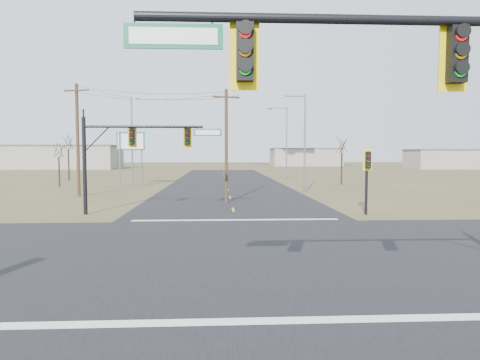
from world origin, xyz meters
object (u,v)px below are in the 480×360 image
object	(u,v)px
bare_tree_a	(59,149)
bare_tree_c	(342,144)
streetlight_c	(134,134)
mast_arm_far	(136,144)
pedestal_signal_ne	(368,166)
mast_arm_near	(469,91)
streetlight_b	(285,138)
streetlight_a	(303,138)
utility_pole_far	(78,138)
highway_sign	(131,148)
bare_tree_b	(68,141)
utility_pole_near	(226,144)

from	to	relation	value
bare_tree_a	bare_tree_c	size ratio (longest dim) A/B	0.86
streetlight_c	bare_tree_c	xyz separation A→B (m)	(26.46, -6.72, -1.46)
mast_arm_far	pedestal_signal_ne	size ratio (longest dim) A/B	2.11
mast_arm_near	streetlight_b	bearing A→B (deg)	86.97
streetlight_a	streetlight_c	distance (m)	25.79
bare_tree_c	mast_arm_near	bearing A→B (deg)	-103.29
mast_arm_far	pedestal_signal_ne	distance (m)	14.73
bare_tree_a	bare_tree_c	distance (m)	33.36
utility_pole_far	streetlight_b	size ratio (longest dim) A/B	0.92
highway_sign	mast_arm_far	bearing A→B (deg)	-69.25
streetlight_c	bare_tree_a	distance (m)	11.16
bare_tree_b	bare_tree_a	bearing A→B (deg)	-76.10
streetlight_b	streetlight_a	bearing A→B (deg)	-119.16
streetlight_c	bare_tree_c	size ratio (longest dim) A/B	1.81
mast_arm_far	bare_tree_b	distance (m)	37.01
bare_tree_b	streetlight_c	bearing A→B (deg)	-15.58
mast_arm_near	highway_sign	size ratio (longest dim) A/B	1.63
mast_arm_near	utility_pole_far	world-z (taller)	utility_pole_far
mast_arm_far	streetlight_a	world-z (taller)	streetlight_a
pedestal_signal_ne	streetlight_c	size ratio (longest dim) A/B	0.37
utility_pole_near	mast_arm_far	bearing A→B (deg)	-136.36
utility_pole_far	streetlight_c	distance (m)	19.36
streetlight_c	utility_pole_far	bearing A→B (deg)	-94.83
pedestal_signal_ne	bare_tree_b	distance (m)	46.14
utility_pole_far	streetlight_c	world-z (taller)	streetlight_c
utility_pole_far	streetlight_b	bearing A→B (deg)	49.60
utility_pole_far	bare_tree_b	world-z (taller)	utility_pole_far
mast_arm_near	highway_sign	bearing A→B (deg)	111.82
utility_pole_far	bare_tree_a	bearing A→B (deg)	117.69
mast_arm_far	streetlight_b	size ratio (longest dim) A/B	0.80
mast_arm_near	utility_pole_near	distance (m)	25.54
highway_sign	streetlight_a	world-z (taller)	streetlight_a
mast_arm_far	streetlight_c	bearing A→B (deg)	80.00
mast_arm_near	streetlight_b	distance (m)	58.31
utility_pole_near	streetlight_c	size ratio (longest dim) A/B	0.77
utility_pole_near	bare_tree_c	distance (m)	23.46
highway_sign	bare_tree_b	bearing A→B (deg)	144.55
pedestal_signal_ne	streetlight_c	bearing A→B (deg)	128.37
utility_pole_near	bare_tree_c	size ratio (longest dim) A/B	1.39
bare_tree_b	utility_pole_far	bearing A→B (deg)	-69.05
pedestal_signal_ne	streetlight_c	xyz separation A→B (m)	(-20.75, 31.96, 3.33)
pedestal_signal_ne	streetlight_b	size ratio (longest dim) A/B	0.38
mast_arm_near	streetlight_c	xyz separation A→B (m)	(-16.14, 50.39, 1.31)
streetlight_b	utility_pole_near	bearing A→B (deg)	-130.77
pedestal_signal_ne	highway_sign	bearing A→B (deg)	134.33
utility_pole_far	highway_sign	distance (m)	11.86
pedestal_signal_ne	streetlight_a	world-z (taller)	streetlight_a
streetlight_a	bare_tree_c	world-z (taller)	streetlight_a
pedestal_signal_ne	utility_pole_far	distance (m)	25.45
streetlight_a	streetlight_c	bearing A→B (deg)	149.11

